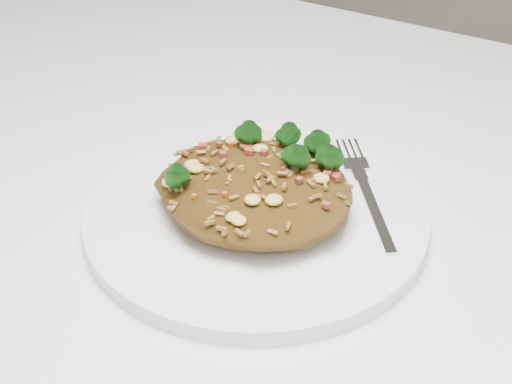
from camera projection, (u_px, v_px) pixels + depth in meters
dining_table at (224, 239)px, 0.70m from camera, size 1.20×0.80×0.75m
plate at (256, 215)px, 0.57m from camera, size 0.27×0.27×0.01m
fried_rice at (257, 180)px, 0.55m from camera, size 0.16×0.14×0.06m
fork at (368, 196)px, 0.57m from camera, size 0.11×0.14×0.00m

